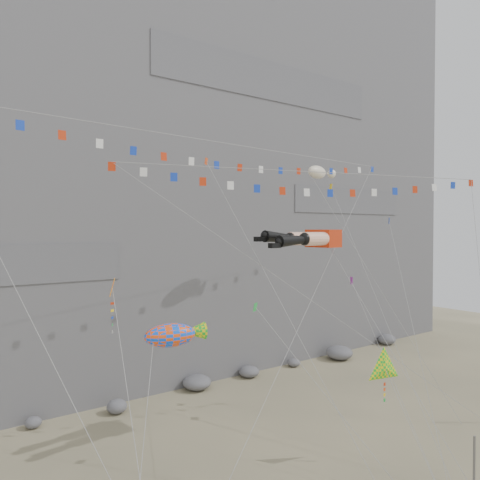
{
  "coord_description": "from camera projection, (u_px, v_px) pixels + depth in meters",
  "views": [
    {
      "loc": [
        -21.9,
        -19.38,
        14.62
      ],
      "look_at": [
        -1.01,
        9.0,
        13.81
      ],
      "focal_mm": 35.0,
      "sensor_mm": 36.0,
      "label": 1
    }
  ],
  "objects": [
    {
      "name": "small_kite_c",
      "position": [
        257.0,
        310.0,
        28.88
      ],
      "size": [
        3.89,
        10.32,
        14.1
      ],
      "color": "green",
      "rests_on": "ground"
    },
    {
      "name": "harlequin_kite",
      "position": [
        112.0,
        288.0,
        24.92
      ],
      "size": [
        2.9,
        10.55,
        15.05
      ],
      "color": "red",
      "rests_on": "ground"
    },
    {
      "name": "small_kite_d",
      "position": [
        333.0,
        192.0,
        40.84
      ],
      "size": [
        6.88,
        15.74,
        24.58
      ],
      "color": "yellow",
      "rests_on": "ground"
    },
    {
      "name": "legs_kite",
      "position": [
        306.0,
        239.0,
        32.36
      ],
      "size": [
        7.28,
        14.25,
        19.12
      ],
      "rotation": [
        0.0,
        0.0,
        0.12
      ],
      "color": "red",
      "rests_on": "ground"
    },
    {
      "name": "blimp_windsock",
      "position": [
        317.0,
        173.0,
        42.18
      ],
      "size": [
        5.28,
        13.26,
        23.29
      ],
      "color": "#F1E4C6",
      "rests_on": "ground"
    },
    {
      "name": "small_kite_b",
      "position": [
        352.0,
        282.0,
        35.53
      ],
      "size": [
        3.96,
        9.77,
        14.37
      ],
      "color": "purple",
      "rests_on": "ground"
    },
    {
      "name": "talus_boulders",
      "position": [
        197.0,
        383.0,
        42.6
      ],
      "size": [
        60.0,
        3.0,
        1.2
      ],
      "primitive_type": null,
      "color": "slate",
      "rests_on": "ground"
    },
    {
      "name": "small_kite_e",
      "position": [
        390.0,
        224.0,
        38.12
      ],
      "size": [
        7.76,
        9.92,
        19.22
      ],
      "color": "#1437B5",
      "rests_on": "ground"
    },
    {
      "name": "small_kite_a",
      "position": [
        210.0,
        169.0,
        32.69
      ],
      "size": [
        2.89,
        14.7,
        24.06
      ],
      "color": "#EB4813",
      "rests_on": "ground"
    },
    {
      "name": "flag_banner_lower",
      "position": [
        319.0,
        172.0,
        33.31
      ],
      "size": [
        27.59,
        11.3,
        22.78
      ],
      "color": "red",
      "rests_on": "ground"
    },
    {
      "name": "anchor_pole_center",
      "position": [
        474.0,
        479.0,
        23.27
      ],
      "size": [
        0.12,
        0.12,
        4.33
      ],
      "primitive_type": "cylinder",
      "color": "slate",
      "rests_on": "ground"
    },
    {
      "name": "fish_windsock",
      "position": [
        170.0,
        335.0,
        24.85
      ],
      "size": [
        7.01,
        6.88,
        11.72
      ],
      "color": "#F8490C",
      "rests_on": "ground"
    },
    {
      "name": "ground",
      "position": [
        339.0,
        465.0,
        28.93
      ],
      "size": [
        120.0,
        120.0,
        0.0
      ],
      "primitive_type": "plane",
      "color": "tan",
      "rests_on": "ground"
    },
    {
      "name": "cliff",
      "position": [
        129.0,
        140.0,
        54.11
      ],
      "size": [
        80.0,
        28.0,
        50.0
      ],
      "primitive_type": "cube",
      "color": "slate",
      "rests_on": "ground"
    },
    {
      "name": "flag_banner_upper",
      "position": [
        228.0,
        144.0,
        34.62
      ],
      "size": [
        38.02,
        14.51,
        27.0
      ],
      "color": "red",
      "rests_on": "ground"
    },
    {
      "name": "delta_kite",
      "position": [
        385.0,
        369.0,
        29.21
      ],
      "size": [
        3.5,
        6.11,
        8.43
      ],
      "color": "yellow",
      "rests_on": "ground"
    }
  ]
}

